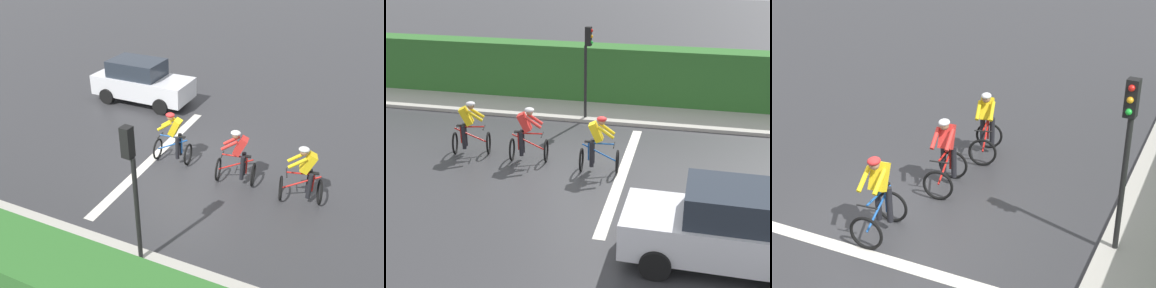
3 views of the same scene
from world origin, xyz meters
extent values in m
plane|color=#333335|center=(0.00, 0.00, 0.00)|extent=(80.00, 80.00, 0.00)
cube|color=#ADA89E|center=(5.31, 2.00, 0.06)|extent=(2.80, 20.08, 0.12)
cube|color=gray|center=(6.21, 2.00, 0.21)|extent=(0.44, 20.08, 0.41)
cube|color=#2D6628|center=(6.51, 2.00, 1.11)|extent=(1.10, 20.08, 2.23)
cube|color=silver|center=(0.00, -1.08, 0.00)|extent=(7.00, 0.30, 0.01)
torus|color=black|center=(0.58, 3.14, 0.34)|extent=(0.67, 0.22, 0.68)
torus|color=black|center=(0.34, 4.13, 0.34)|extent=(0.67, 0.22, 0.68)
cylinder|color=red|center=(0.46, 3.64, 0.59)|extent=(0.28, 0.97, 0.51)
cylinder|color=red|center=(0.38, 3.94, 0.62)|extent=(0.04, 0.04, 0.55)
cylinder|color=red|center=(0.47, 3.59, 0.87)|extent=(0.22, 0.70, 0.04)
cube|color=black|center=(0.38, 3.94, 0.91)|extent=(0.15, 0.24, 0.04)
cylinder|color=black|center=(0.56, 3.24, 0.84)|extent=(0.42, 0.13, 0.03)
cube|color=yellow|center=(0.43, 3.74, 1.21)|extent=(0.39, 0.47, 0.57)
sphere|color=#9E7051|center=(0.47, 3.59, 1.52)|extent=(0.20, 0.20, 0.20)
ellipsoid|color=silver|center=(0.47, 3.59, 1.59)|extent=(0.30, 0.33, 0.14)
cylinder|color=black|center=(0.53, 3.87, 0.57)|extent=(0.12, 0.12, 0.74)
cylinder|color=black|center=(0.29, 3.81, 0.57)|extent=(0.12, 0.12, 0.74)
cylinder|color=yellow|center=(0.66, 3.50, 1.26)|extent=(0.20, 0.49, 0.37)
cylinder|color=yellow|center=(0.35, 3.42, 1.26)|extent=(0.20, 0.49, 0.37)
torus|color=black|center=(0.39, 1.26, 0.34)|extent=(0.68, 0.15, 0.68)
torus|color=black|center=(0.25, 2.27, 0.34)|extent=(0.68, 0.15, 0.68)
cylinder|color=red|center=(0.32, 1.76, 0.59)|extent=(0.18, 0.98, 0.51)
cylinder|color=red|center=(0.28, 2.07, 0.62)|extent=(0.04, 0.04, 0.55)
cylinder|color=red|center=(0.33, 1.71, 0.87)|extent=(0.14, 0.71, 0.04)
cube|color=black|center=(0.28, 2.07, 0.91)|extent=(0.13, 0.23, 0.04)
cylinder|color=black|center=(0.38, 1.36, 0.84)|extent=(0.42, 0.09, 0.03)
cube|color=red|center=(0.31, 1.86, 1.21)|extent=(0.35, 0.45, 0.57)
sphere|color=#9E7051|center=(0.33, 1.71, 1.52)|extent=(0.20, 0.20, 0.20)
ellipsoid|color=silver|center=(0.33, 1.71, 1.59)|extent=(0.28, 0.31, 0.14)
cylinder|color=black|center=(0.41, 1.98, 0.57)|extent=(0.12, 0.12, 0.74)
cylinder|color=black|center=(0.17, 1.95, 0.57)|extent=(0.12, 0.12, 0.74)
cylinder|color=red|center=(0.50, 1.60, 1.26)|extent=(0.16, 0.49, 0.37)
cylinder|color=red|center=(0.19, 1.56, 1.26)|extent=(0.16, 0.49, 0.37)
torus|color=black|center=(0.06, -0.92, 0.34)|extent=(0.68, 0.12, 0.68)
torus|color=black|center=(-0.02, 0.10, 0.34)|extent=(0.68, 0.12, 0.68)
cylinder|color=#1E59B2|center=(0.02, -0.41, 0.59)|extent=(0.13, 0.99, 0.51)
cylinder|color=#1E59B2|center=(-0.01, -0.11, 0.62)|extent=(0.04, 0.04, 0.55)
cylinder|color=#1E59B2|center=(0.02, -0.46, 0.87)|extent=(0.10, 0.72, 0.04)
cube|color=black|center=(-0.01, -0.11, 0.91)|extent=(0.12, 0.23, 0.04)
cylinder|color=black|center=(0.05, -0.82, 0.84)|extent=(0.42, 0.07, 0.03)
cube|color=yellow|center=(0.01, -0.31, 1.21)|extent=(0.33, 0.43, 0.57)
sphere|color=#9E7051|center=(0.02, -0.46, 1.52)|extent=(0.20, 0.20, 0.20)
ellipsoid|color=red|center=(0.02, -0.46, 1.59)|extent=(0.26, 0.30, 0.14)
cylinder|color=black|center=(0.12, -0.20, 0.57)|extent=(0.12, 0.12, 0.74)
cylinder|color=black|center=(-0.12, -0.22, 0.57)|extent=(0.12, 0.12, 0.74)
cylinder|color=yellow|center=(0.19, -0.58, 1.26)|extent=(0.13, 0.48, 0.37)
cylinder|color=yellow|center=(-0.12, -0.61, 1.26)|extent=(0.13, 0.48, 0.37)
cube|color=silver|center=(-3.82, -3.71, 0.70)|extent=(1.76, 4.13, 0.80)
cube|color=#262D38|center=(-3.82, -3.96, 1.43)|extent=(1.53, 2.15, 0.66)
cylinder|color=black|center=(-4.63, -2.43, 0.32)|extent=(0.23, 0.64, 0.64)
cylinder|color=black|center=(-2.97, -2.45, 0.32)|extent=(0.23, 0.64, 0.64)
cube|color=#EAEACC|center=(-4.30, -1.69, 0.80)|extent=(0.28, 0.08, 0.16)
cube|color=#EAEACC|center=(-3.28, -1.71, 0.80)|extent=(0.28, 0.08, 0.16)
cylinder|color=black|center=(4.19, 0.90, 1.35)|extent=(0.10, 0.10, 2.70)
cube|color=black|center=(4.18, 0.80, 3.02)|extent=(0.22, 0.22, 0.64)
sphere|color=red|center=(4.17, 0.69, 3.22)|extent=(0.11, 0.11, 0.11)
sphere|color=orange|center=(4.17, 0.69, 3.02)|extent=(0.11, 0.11, 0.11)
sphere|color=green|center=(4.17, 0.69, 2.82)|extent=(0.11, 0.11, 0.11)
camera|label=1|loc=(9.69, 4.63, 6.63)|focal=37.52mm
camera|label=2|loc=(-13.63, -2.94, 6.52)|focal=50.36mm
camera|label=3|loc=(5.53, -8.32, 6.22)|focal=54.96mm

